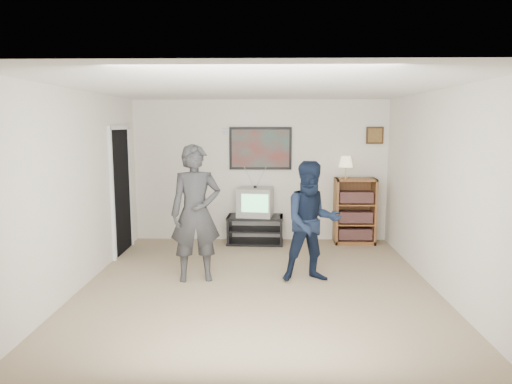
{
  "coord_description": "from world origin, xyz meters",
  "views": [
    {
      "loc": [
        0.1,
        -5.59,
        2.07
      ],
      "look_at": [
        -0.04,
        0.6,
        1.15
      ],
      "focal_mm": 32.0,
      "sensor_mm": 36.0,
      "label": 1
    }
  ],
  "objects_px": {
    "media_stand": "(255,229)",
    "person_short": "(312,222)",
    "person_tall": "(196,213)",
    "crt_television": "(255,202)",
    "bookshelf": "(355,211)"
  },
  "relations": [
    {
      "from": "media_stand",
      "to": "person_short",
      "type": "bearing_deg",
      "value": -65.4
    },
    {
      "from": "media_stand",
      "to": "person_tall",
      "type": "distance_m",
      "value": 2.16
    },
    {
      "from": "person_tall",
      "to": "media_stand",
      "type": "bearing_deg",
      "value": 58.18
    },
    {
      "from": "media_stand",
      "to": "person_tall",
      "type": "xyz_separation_m",
      "value": [
        -0.74,
        -1.92,
        0.67
      ]
    },
    {
      "from": "person_tall",
      "to": "person_short",
      "type": "relative_size",
      "value": 1.13
    },
    {
      "from": "media_stand",
      "to": "person_short",
      "type": "distance_m",
      "value": 2.16
    },
    {
      "from": "media_stand",
      "to": "crt_television",
      "type": "distance_m",
      "value": 0.49
    },
    {
      "from": "crt_television",
      "to": "person_tall",
      "type": "bearing_deg",
      "value": -103.11
    },
    {
      "from": "media_stand",
      "to": "bookshelf",
      "type": "bearing_deg",
      "value": 3.95
    },
    {
      "from": "media_stand",
      "to": "person_short",
      "type": "relative_size",
      "value": 0.62
    },
    {
      "from": "person_short",
      "to": "crt_television",
      "type": "bearing_deg",
      "value": 104.22
    },
    {
      "from": "crt_television",
      "to": "person_tall",
      "type": "relative_size",
      "value": 0.32
    },
    {
      "from": "bookshelf",
      "to": "person_tall",
      "type": "height_order",
      "value": "person_tall"
    },
    {
      "from": "crt_television",
      "to": "media_stand",
      "type": "bearing_deg",
      "value": 7.92
    },
    {
      "from": "bookshelf",
      "to": "person_tall",
      "type": "xyz_separation_m",
      "value": [
        -2.48,
        -1.97,
        0.33
      ]
    }
  ]
}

